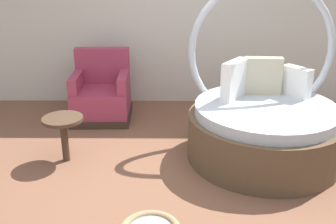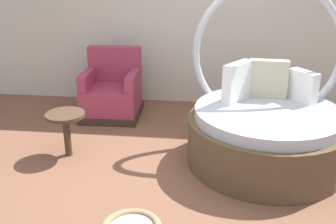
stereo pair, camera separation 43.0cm
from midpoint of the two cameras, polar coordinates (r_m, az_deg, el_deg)
name	(u,v)px [view 2 (the right image)]	position (r m, az deg, el deg)	size (l,w,h in m)	color
ground_plane	(168,187)	(4.00, 3.07, -10.89)	(8.00, 8.00, 0.02)	brown
back_wall	(188,6)	(5.95, 5.03, 15.03)	(8.00, 0.12, 2.92)	beige
round_daybed	(266,126)	(4.48, 16.70, -1.97)	(1.69, 1.69, 1.96)	brown
red_armchair	(112,93)	(5.62, -5.96, 2.76)	(0.82, 0.82, 0.94)	#38281E
side_table	(66,121)	(4.48, -12.03, -1.34)	(0.44, 0.44, 0.52)	#473323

